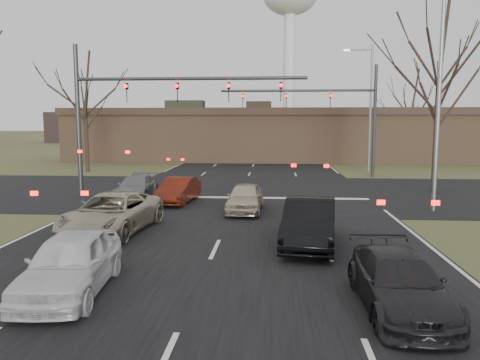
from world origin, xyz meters
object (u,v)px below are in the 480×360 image
object	(u,v)px
water_tower	(290,3)
car_grey_ahead	(136,187)
mast_arm_near	(139,101)
car_charcoal_sedan	(399,282)
car_silver_ahead	(245,198)
car_black_hatch	(310,222)
streetlight_right_near	(435,85)
car_red_ahead	(179,190)
building	(275,134)
mast_arm_far	(335,107)
car_white_sedan	(71,263)
streetlight_right_far	(368,101)
car_silver_suv	(112,213)

from	to	relation	value
water_tower	car_grey_ahead	distance (m)	113.58
mast_arm_near	car_charcoal_sedan	xyz separation A→B (m)	(9.74, -14.38, -4.47)
water_tower	car_silver_ahead	world-z (taller)	water_tower
car_black_hatch	car_silver_ahead	world-z (taller)	car_black_hatch
streetlight_right_near	car_black_hatch	distance (m)	9.80
car_black_hatch	car_red_ahead	bearing A→B (deg)	134.58
building	water_tower	bearing A→B (deg)	87.21
mast_arm_far	car_white_sedan	xyz separation A→B (m)	(-9.11, -23.91, -4.30)
streetlight_right_near	car_white_sedan	world-z (taller)	streetlight_right_near
streetlight_right_far	car_black_hatch	distance (m)	24.56
streetlight_right_near	car_charcoal_sedan	distance (m)	13.15
streetlight_right_far	car_silver_suv	distance (m)	26.17
mast_arm_near	car_silver_suv	distance (m)	9.18
car_black_hatch	streetlight_right_near	bearing A→B (deg)	53.93
car_grey_ahead	car_silver_suv	bearing A→B (deg)	-80.94
car_red_ahead	car_grey_ahead	bearing A→B (deg)	161.99
mast_arm_near	mast_arm_far	distance (m)	15.17
car_white_sedan	car_silver_suv	bearing A→B (deg)	95.03
car_grey_ahead	car_white_sedan	bearing A→B (deg)	-80.84
streetlight_right_near	water_tower	bearing A→B (deg)	91.47
streetlight_right_near	car_charcoal_sedan	bearing A→B (deg)	-110.74
car_silver_suv	car_silver_ahead	bearing A→B (deg)	48.85
car_white_sedan	car_red_ahead	world-z (taller)	car_white_sedan
mast_arm_far	car_red_ahead	bearing A→B (deg)	-127.87
water_tower	car_red_ahead	bearing A→B (deg)	-94.66
car_white_sedan	car_grey_ahead	distance (m)	13.63
car_charcoal_sedan	car_silver_ahead	distance (m)	11.35
building	car_white_sedan	xyz separation A→B (m)	(-4.92, -38.91, -1.95)
building	car_silver_suv	distance (m)	33.59
car_black_hatch	car_red_ahead	xyz separation A→B (m)	(-5.86, 7.60, -0.13)
streetlight_right_near	car_red_ahead	size ratio (longest dim) A/B	2.65
car_red_ahead	water_tower	bearing A→B (deg)	91.88
water_tower	streetlight_right_near	distance (m)	114.02
mast_arm_near	streetlight_right_near	world-z (taller)	streetlight_right_near
water_tower	car_black_hatch	size ratio (longest dim) A/B	9.71
building	car_charcoal_sedan	distance (m)	39.51
building	car_grey_ahead	world-z (taller)	building
car_silver_suv	car_red_ahead	world-z (taller)	car_silver_suv
building	car_silver_ahead	bearing A→B (deg)	-92.86
building	water_tower	distance (m)	88.41
mast_arm_far	building	bearing A→B (deg)	105.58
water_tower	car_white_sedan	xyz separation A→B (m)	(-8.92, -120.91, -34.75)
mast_arm_near	streetlight_right_near	distance (m)	14.38
water_tower	mast_arm_far	size ratio (longest dim) A/B	4.00
car_white_sedan	car_black_hatch	xyz separation A→B (m)	(5.92, 4.67, 0.04)
water_tower	building	bearing A→B (deg)	-92.79
mast_arm_far	car_silver_ahead	distance (m)	15.47
water_tower	streetlight_right_far	xyz separation A→B (m)	(3.32, -93.00, -29.88)
car_silver_ahead	streetlight_right_near	bearing A→B (deg)	7.47
streetlight_right_far	car_black_hatch	bearing A→B (deg)	-105.22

